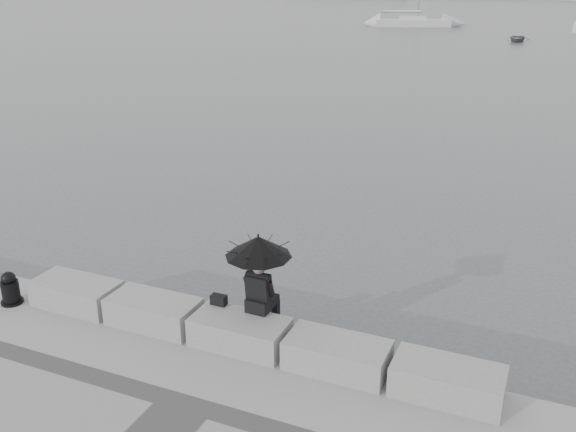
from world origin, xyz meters
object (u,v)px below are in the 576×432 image
at_px(mooring_bollard, 10,290).
at_px(dinghy, 517,39).
at_px(seated_person, 258,257).
at_px(sailboat_left, 413,22).

xyz_separation_m(mooring_bollard, dinghy, (3.97, 58.25, -0.50)).
relative_size(seated_person, mooring_bollard, 2.15).
relative_size(seated_person, sailboat_left, 0.11).
distance_m(sailboat_left, dinghy, 18.40).
bearing_deg(mooring_bollard, seated_person, 9.52).
bearing_deg(seated_person, mooring_bollard, -168.67).
distance_m(mooring_bollard, dinghy, 58.38).
relative_size(sailboat_left, dinghy, 4.08).
xyz_separation_m(seated_person, dinghy, (-0.80, 57.45, -1.72)).
height_order(seated_person, mooring_bollard, seated_person).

